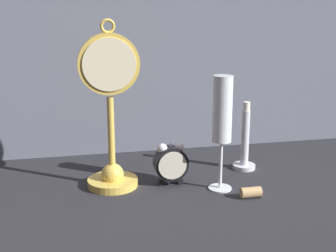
{
  "coord_description": "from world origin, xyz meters",
  "views": [
    {
      "loc": [
        -0.2,
        -0.85,
        0.39
      ],
      "look_at": [
        0.0,
        0.08,
        0.13
      ],
      "focal_mm": 50.0,
      "sensor_mm": 36.0,
      "label": 1
    }
  ],
  "objects_px": {
    "champagne_flute": "(222,117)",
    "brass_candlestick": "(245,146)",
    "wine_cork": "(251,192)",
    "pocket_watch_on_stand": "(111,121)",
    "alarm_clock_twin_bell": "(171,162)"
  },
  "relations": [
    {
      "from": "brass_candlestick",
      "to": "alarm_clock_twin_bell",
      "type": "bearing_deg",
      "value": -161.95
    },
    {
      "from": "pocket_watch_on_stand",
      "to": "alarm_clock_twin_bell",
      "type": "height_order",
      "value": "pocket_watch_on_stand"
    },
    {
      "from": "wine_cork",
      "to": "pocket_watch_on_stand",
      "type": "bearing_deg",
      "value": 155.82
    },
    {
      "from": "champagne_flute",
      "to": "brass_candlestick",
      "type": "xyz_separation_m",
      "value": [
        0.09,
        0.11,
        -0.1
      ]
    },
    {
      "from": "wine_cork",
      "to": "alarm_clock_twin_bell",
      "type": "bearing_deg",
      "value": 144.9
    },
    {
      "from": "champagne_flute",
      "to": "wine_cork",
      "type": "relative_size",
      "value": 5.76
    },
    {
      "from": "champagne_flute",
      "to": "wine_cork",
      "type": "bearing_deg",
      "value": -50.48
    },
    {
      "from": "brass_candlestick",
      "to": "champagne_flute",
      "type": "bearing_deg",
      "value": -131.51
    },
    {
      "from": "alarm_clock_twin_bell",
      "to": "wine_cork",
      "type": "xyz_separation_m",
      "value": [
        0.14,
        -0.1,
        -0.04
      ]
    },
    {
      "from": "champagne_flute",
      "to": "brass_candlestick",
      "type": "relative_size",
      "value": 1.5
    },
    {
      "from": "brass_candlestick",
      "to": "pocket_watch_on_stand",
      "type": "bearing_deg",
      "value": -172.19
    },
    {
      "from": "champagne_flute",
      "to": "wine_cork",
      "type": "distance_m",
      "value": 0.16
    },
    {
      "from": "alarm_clock_twin_bell",
      "to": "brass_candlestick",
      "type": "relative_size",
      "value": 0.58
    },
    {
      "from": "brass_candlestick",
      "to": "wine_cork",
      "type": "relative_size",
      "value": 3.84
    },
    {
      "from": "champagne_flute",
      "to": "pocket_watch_on_stand",
      "type": "bearing_deg",
      "value": 163.92
    }
  ]
}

